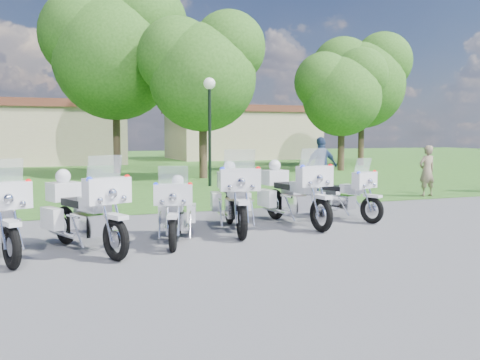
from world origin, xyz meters
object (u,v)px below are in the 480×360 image
object	(u,v)px
motorcycle_6	(340,193)
lamp_post	(210,104)
motorcycle_5	(293,192)
bystander_a	(427,171)
bystander_c	(321,167)
motorcycle_2	(84,210)
motorcycle_3	(176,209)
motorcycle_4	(234,196)

from	to	relation	value
motorcycle_6	lamp_post	size ratio (longest dim) A/B	0.51
motorcycle_5	bystander_a	size ratio (longest dim) A/B	1.57
bystander_a	bystander_c	bearing A→B (deg)	-22.48
motorcycle_2	bystander_c	world-z (taller)	bystander_c
motorcycle_3	lamp_post	distance (m)	10.61
motorcycle_4	motorcycle_6	distance (m)	2.90
motorcycle_5	motorcycle_6	size ratio (longest dim) A/B	1.22
motorcycle_4	lamp_post	world-z (taller)	lamp_post
motorcycle_2	motorcycle_6	distance (m)	6.07
bystander_a	motorcycle_5	bearing A→B (deg)	25.07
bystander_a	motorcycle_4	bearing A→B (deg)	22.00
motorcycle_3	bystander_c	bearing A→B (deg)	-121.48
lamp_post	bystander_a	world-z (taller)	lamp_post
motorcycle_6	bystander_c	xyz separation A→B (m)	(1.78, 4.04, 0.33)
bystander_a	bystander_c	size ratio (longest dim) A/B	0.86
motorcycle_5	bystander_a	distance (m)	7.03
motorcycle_5	bystander_c	size ratio (longest dim) A/B	1.34
motorcycle_3	bystander_c	world-z (taller)	bystander_c
motorcycle_3	motorcycle_5	distance (m)	3.01
bystander_c	motorcycle_6	bearing A→B (deg)	64.69
motorcycle_2	motorcycle_3	distance (m)	1.67
motorcycle_2	bystander_a	bearing A→B (deg)	179.06
motorcycle_2	motorcycle_4	distance (m)	3.19
motorcycle_6	motorcycle_4	bearing A→B (deg)	-8.90
motorcycle_4	bystander_a	xyz separation A→B (m)	(7.75, 3.38, 0.10)
motorcycle_4	bystander_c	bearing A→B (deg)	-122.91
motorcycle_2	motorcycle_6	xyz separation A→B (m)	(5.90, 1.44, -0.09)
motorcycle_6	bystander_a	xyz separation A→B (m)	(4.90, 2.84, 0.20)
motorcycle_3	motorcycle_5	world-z (taller)	motorcycle_5
motorcycle_3	motorcycle_6	size ratio (longest dim) A/B	1.01
motorcycle_2	bystander_a	world-z (taller)	motorcycle_2
motorcycle_4	motorcycle_6	xyz separation A→B (m)	(2.84, 0.54, -0.10)
motorcycle_3	motorcycle_6	bearing A→B (deg)	-146.53
motorcycle_2	bystander_a	distance (m)	11.62
motorcycle_5	bystander_c	xyz separation A→B (m)	(3.16, 4.35, 0.23)
motorcycle_4	motorcycle_5	xyz separation A→B (m)	(1.46, 0.23, -0.00)
motorcycle_3	bystander_c	size ratio (longest dim) A/B	1.11
motorcycle_5	lamp_post	bearing A→B (deg)	-101.93
motorcycle_2	lamp_post	xyz separation A→B (m)	(5.36, 9.84, 2.39)
motorcycle_2	motorcycle_5	bearing A→B (deg)	171.43
motorcycle_4	motorcycle_5	distance (m)	1.48
motorcycle_2	bystander_c	bearing A→B (deg)	-167.08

